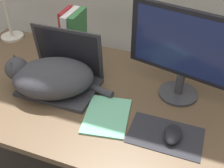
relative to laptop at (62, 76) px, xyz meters
name	(u,v)px	position (x,y,z in m)	size (l,w,h in m)	color
desk	(91,101)	(0.14, 0.00, -0.11)	(1.48, 0.78, 0.70)	brown
laptop	(62,76)	(0.00, 0.00, 0.00)	(0.34, 0.24, 0.26)	#2D2D33
cat	(51,77)	(-0.02, -0.06, 0.03)	(0.47, 0.37, 0.16)	#333338
external_monitor	(186,51)	(0.51, 0.11, 0.17)	(0.48, 0.17, 0.39)	#333338
mousepad	(165,135)	(0.51, -0.15, -0.05)	(0.28, 0.17, 0.00)	#232328
computer_mouse	(173,134)	(0.53, -0.15, -0.03)	(0.06, 0.10, 0.03)	black
book_row	(73,32)	(-0.09, 0.30, 0.06)	(0.10, 0.16, 0.23)	maroon
notepad	(107,116)	(0.27, -0.13, -0.04)	(0.21, 0.25, 0.01)	#6BBC93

